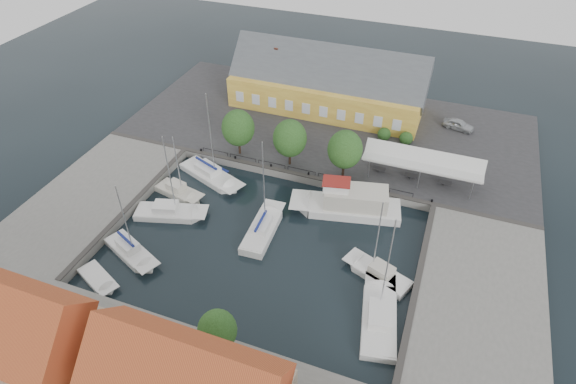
% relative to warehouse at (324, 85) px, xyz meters
% --- Properties ---
extents(ground, '(140.00, 140.00, 0.00)m').
position_rel_warehouse_xyz_m(ground, '(2.60, -28.36, -4.43)').
color(ground, black).
rests_on(ground, ground).
extents(north_quay, '(56.00, 26.00, 1.00)m').
position_rel_warehouse_xyz_m(north_quay, '(2.60, -5.36, -3.93)').
color(north_quay, '#2D2D30').
rests_on(north_quay, ground).
extents(west_quay, '(12.00, 24.00, 1.00)m').
position_rel_warehouse_xyz_m(west_quay, '(-19.40, -30.36, -3.93)').
color(west_quay, slate).
rests_on(west_quay, ground).
extents(east_quay, '(12.00, 24.00, 1.00)m').
position_rel_warehouse_xyz_m(east_quay, '(24.60, -30.36, -3.93)').
color(east_quay, slate).
rests_on(east_quay, ground).
extents(quay_edge_fittings, '(56.00, 24.72, 0.40)m').
position_rel_warehouse_xyz_m(quay_edge_fittings, '(2.62, -23.61, -3.37)').
color(quay_edge_fittings, '#383533').
rests_on(quay_edge_fittings, north_quay).
extents(warehouse, '(28.56, 14.00, 9.55)m').
position_rel_warehouse_xyz_m(warehouse, '(0.00, 0.00, 0.00)').
color(warehouse, gold).
rests_on(warehouse, north_quay).
extents(tent_canopy, '(14.00, 4.00, 2.83)m').
position_rel_warehouse_xyz_m(tent_canopy, '(16.60, -13.86, -0.74)').
color(tent_canopy, silver).
rests_on(tent_canopy, north_quay).
extents(quay_trees, '(18.20, 4.20, 6.30)m').
position_rel_warehouse_xyz_m(quay_trees, '(0.60, -16.36, 0.45)').
color(quay_trees, black).
rests_on(quay_trees, north_quay).
extents(car_silver, '(4.55, 2.69, 1.45)m').
position_rel_warehouse_xyz_m(car_silver, '(19.91, -0.02, -2.70)').
color(car_silver, '#B4B9BD').
rests_on(car_silver, north_quay).
extents(car_red, '(1.96, 3.79, 1.19)m').
position_rel_warehouse_xyz_m(car_red, '(-1.15, -12.38, -2.83)').
color(car_red, maroon).
rests_on(car_red, north_quay).
extents(center_sailboat, '(2.99, 8.75, 11.89)m').
position_rel_warehouse_xyz_m(center_sailboat, '(1.84, -28.25, -4.06)').
color(center_sailboat, white).
rests_on(center_sailboat, ground).
extents(trawler, '(13.21, 6.38, 5.00)m').
position_rel_warehouse_xyz_m(trawler, '(9.84, -21.47, -3.41)').
color(trawler, white).
rests_on(trawler, ground).
extents(east_boat_b, '(7.39, 4.77, 9.90)m').
position_rel_warehouse_xyz_m(east_boat_b, '(15.10, -30.11, -4.17)').
color(east_boat_b, white).
rests_on(east_boat_b, ground).
extents(east_boat_c, '(4.72, 9.91, 12.09)m').
position_rel_warehouse_xyz_m(east_boat_c, '(16.26, -35.19, -4.17)').
color(east_boat_c, white).
rests_on(east_boat_c, ground).
extents(west_boat_a, '(9.90, 6.05, 12.66)m').
position_rel_warehouse_xyz_m(west_boat_a, '(-8.25, -21.30, -4.16)').
color(west_boat_a, white).
rests_on(west_boat_a, ground).
extents(west_boat_b, '(6.65, 3.52, 9.03)m').
position_rel_warehouse_xyz_m(west_boat_b, '(-10.27, -25.67, -4.17)').
color(west_boat_b, beige).
rests_on(west_boat_b, ground).
extents(west_boat_c, '(8.63, 4.86, 11.25)m').
position_rel_warehouse_xyz_m(west_boat_c, '(-9.29, -29.34, -4.17)').
color(west_boat_c, white).
rests_on(west_boat_c, ground).
extents(west_boat_d, '(7.69, 5.04, 10.18)m').
position_rel_warehouse_xyz_m(west_boat_d, '(-9.76, -36.16, -4.16)').
color(west_boat_d, white).
rests_on(west_boat_d, ground).
extents(launch_sw, '(5.45, 3.86, 0.98)m').
position_rel_warehouse_xyz_m(launch_sw, '(-10.79, -40.31, -4.34)').
color(launch_sw, white).
rests_on(launch_sw, ground).
extents(launch_nw, '(5.02, 3.23, 0.88)m').
position_rel_warehouse_xyz_m(launch_nw, '(-8.96, -19.95, -4.34)').
color(launch_nw, navy).
rests_on(launch_nw, ground).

